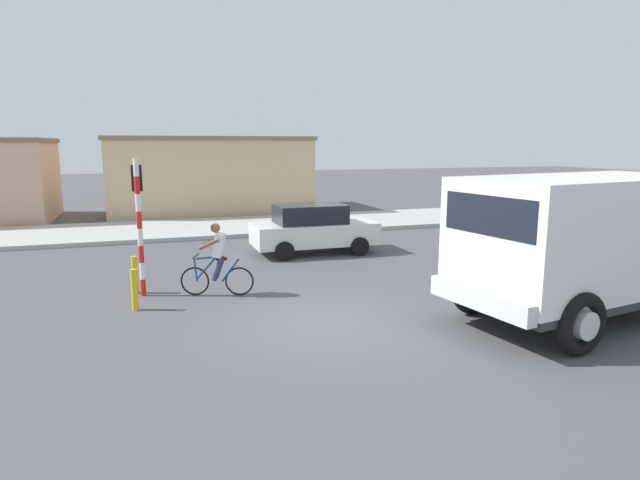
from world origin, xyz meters
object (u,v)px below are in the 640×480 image
(car_red_near, at_px, (313,228))
(bollard_near, at_px, (134,290))
(cyclist, at_px, (217,259))
(traffic_light_pole, at_px, (138,208))
(bollard_far, at_px, (135,275))
(truck_foreground, at_px, (583,239))

(car_red_near, bearing_deg, bollard_near, -140.04)
(cyclist, height_order, traffic_light_pole, traffic_light_pole)
(traffic_light_pole, bearing_deg, cyclist, -19.73)
(traffic_light_pole, height_order, bollard_near, traffic_light_pole)
(traffic_light_pole, distance_m, bollard_near, 2.02)
(bollard_far, bearing_deg, truck_foreground, -30.00)
(car_red_near, bearing_deg, truck_foreground, -69.61)
(car_red_near, height_order, bollard_far, car_red_near)
(truck_foreground, height_order, bollard_far, truck_foreground)
(car_red_near, height_order, bollard_near, car_red_near)
(cyclist, bearing_deg, truck_foreground, -31.65)
(bollard_far, bearing_deg, traffic_light_pole, -49.91)
(bollard_near, bearing_deg, traffic_light_pole, 81.76)
(traffic_light_pole, distance_m, bollard_far, 1.64)
(bollard_near, distance_m, bollard_far, 1.40)
(car_red_near, bearing_deg, traffic_light_pole, -147.36)
(bollard_near, bearing_deg, car_red_near, 39.96)
(bollard_near, xyz_separation_m, bollard_far, (0.00, 1.40, 0.00))
(truck_foreground, bearing_deg, bollard_near, 157.57)
(cyclist, height_order, bollard_far, cyclist)
(traffic_light_pole, relative_size, bollard_far, 3.56)
(cyclist, relative_size, car_red_near, 0.43)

